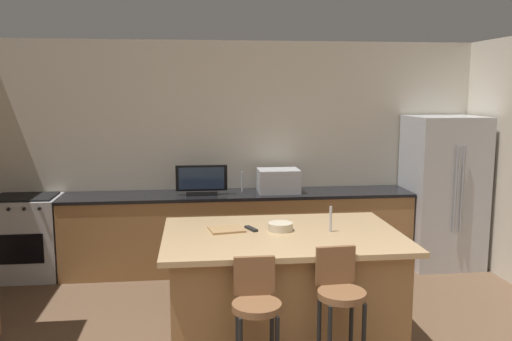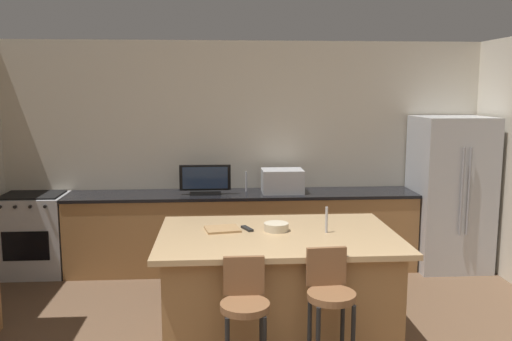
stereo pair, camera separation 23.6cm
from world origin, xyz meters
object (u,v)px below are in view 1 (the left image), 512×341
(fruit_bowl, at_px, (280,227))
(cutting_board, at_px, (227,229))
(refrigerator, at_px, (443,191))
(tv_remote, at_px, (251,229))
(kitchen_island, at_px, (282,286))
(bar_stool_left, at_px, (256,316))
(tv_monitor, at_px, (202,181))
(range_oven, at_px, (27,237))
(bar_stool_right, at_px, (340,306))
(microwave, at_px, (279,181))

(fruit_bowl, height_order, cutting_board, fruit_bowl)
(refrigerator, height_order, tv_remote, refrigerator)
(kitchen_island, xyz_separation_m, cutting_board, (-0.46, 0.14, 0.47))
(kitchen_island, height_order, cutting_board, cutting_board)
(bar_stool_left, bearing_deg, tv_monitor, 97.14)
(cutting_board, bearing_deg, bar_stool_left, -81.65)
(tv_monitor, height_order, tv_remote, tv_monitor)
(bar_stool_left, relative_size, tv_remote, 5.72)
(range_oven, height_order, cutting_board, cutting_board)
(fruit_bowl, bearing_deg, bar_stool_right, -71.63)
(range_oven, height_order, bar_stool_left, bar_stool_left)
(tv_monitor, bearing_deg, bar_stool_left, -82.94)
(kitchen_island, height_order, bar_stool_left, bar_stool_left)
(range_oven, height_order, tv_monitor, tv_monitor)
(fruit_bowl, bearing_deg, kitchen_island, -87.53)
(kitchen_island, relative_size, tv_monitor, 3.36)
(kitchen_island, xyz_separation_m, microwave, (0.26, 1.87, 0.58))
(bar_stool_right, bearing_deg, fruit_bowl, 104.57)
(bar_stool_left, xyz_separation_m, bar_stool_right, (0.60, 0.05, 0.03))
(refrigerator, distance_m, tv_remote, 3.00)
(tv_monitor, bearing_deg, fruit_bowl, -69.71)
(kitchen_island, xyz_separation_m, range_oven, (-2.62, 1.87, -0.01))
(refrigerator, height_order, range_oven, refrigerator)
(bar_stool_left, bearing_deg, bar_stool_right, 4.54)
(refrigerator, height_order, microwave, refrigerator)
(tv_monitor, bearing_deg, range_oven, 178.53)
(microwave, distance_m, tv_monitor, 0.91)
(range_oven, distance_m, bar_stool_left, 3.55)
(kitchen_island, height_order, tv_remote, tv_remote)
(kitchen_island, bearing_deg, range_oven, 144.52)
(range_oven, xyz_separation_m, cutting_board, (2.16, -1.73, 0.48))
(kitchen_island, relative_size, fruit_bowl, 9.45)
(range_oven, relative_size, tv_monitor, 1.59)
(microwave, bearing_deg, refrigerator, -2.27)
(refrigerator, height_order, cutting_board, refrigerator)
(range_oven, distance_m, tv_monitor, 2.07)
(kitchen_island, height_order, tv_monitor, tv_monitor)
(tv_monitor, bearing_deg, microwave, 3.28)
(microwave, height_order, bar_stool_left, microwave)
(refrigerator, bearing_deg, range_oven, 179.08)
(microwave, bearing_deg, kitchen_island, -97.88)
(refrigerator, distance_m, tv_monitor, 2.91)
(cutting_board, bearing_deg, range_oven, 141.36)
(kitchen_island, xyz_separation_m, refrigerator, (2.26, 1.79, 0.43))
(kitchen_island, relative_size, bar_stool_right, 1.96)
(kitchen_island, bearing_deg, tv_remote, 151.13)
(range_oven, xyz_separation_m, bar_stool_left, (2.31, -2.70, 0.12))
(refrigerator, distance_m, fruit_bowl, 2.83)
(bar_stool_left, xyz_separation_m, tv_remote, (0.07, 0.97, 0.36))
(bar_stool_left, relative_size, fruit_bowl, 4.64)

